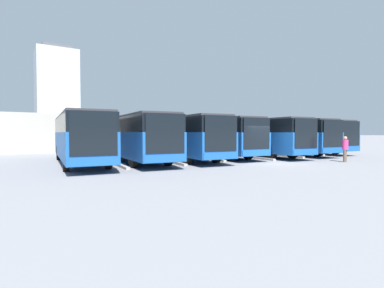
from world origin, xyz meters
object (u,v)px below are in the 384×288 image
Objects in this scene: bus_3 at (211,136)px; bus_4 at (178,136)px; bus_2 at (251,136)px; bus_1 at (277,136)px; bus_0 at (296,135)px; pedestrian at (345,148)px; bus_5 at (133,136)px; bus_6 at (79,137)px.

bus_3 is 3.71m from bus_4.
bus_1 is at bearing -170.34° from bus_2.
bus_0 reaches higher than pedestrian.
bus_1 is 10.87m from bus_4.
bus_5 and bus_6 have the same top height.
bus_2 is 1.00× the size of bus_5.
bus_5 is at bearing 11.09° from bus_3.
bus_1 is at bearing -175.27° from bus_4.
bus_5 is (10.87, -0.38, 0.00)m from bus_2.
bus_1 and bus_2 have the same top height.
bus_1 is 18.13m from bus_6.
bus_1 and bus_5 have the same top height.
bus_2 is (7.25, 1.00, 0.00)m from bus_0.
bus_5 is (14.50, -0.08, 0.00)m from bus_1.
bus_1 reaches higher than pedestrian.
bus_0 is at bearing -167.14° from bus_2.
bus_2 is 1.00× the size of bus_6.
bus_1 is (3.62, 0.71, 0.00)m from bus_0.
bus_2 is 1.00× the size of bus_3.
bus_0 and bus_6 have the same top height.
bus_5 is (18.12, 0.62, 0.00)m from bus_0.
bus_4 is 7.05× the size of pedestrian.
pedestrian is (2.07, 8.10, -0.82)m from bus_1.
bus_5 is at bearing -178.39° from bus_6.
pedestrian is (-8.81, 8.15, -0.82)m from bus_4.
bus_4 is 12.02m from pedestrian.
bus_6 reaches higher than pedestrian.
bus_5 is (3.62, -0.03, 0.00)m from bus_4.
bus_3 is (3.62, -1.15, 0.00)m from bus_2.
bus_2 is at bearing 167.41° from bus_3.
bus_3 is at bearing -12.59° from bus_2.
bus_0 is at bearing -175.78° from bus_3.
bus_0 is at bearing -144.31° from pedestrian.
bus_5 is 1.00× the size of bus_6.
bus_6 is 7.05× the size of pedestrian.
bus_1 is 3.64m from bus_2.
bus_1 is 1.00× the size of bus_3.
pedestrian is (-12.43, 8.18, -0.82)m from bus_5.
bus_0 is 1.00× the size of bus_2.
bus_5 reaches higher than pedestrian.
bus_3 reaches higher than pedestrian.
bus_0 is 7.05× the size of pedestrian.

